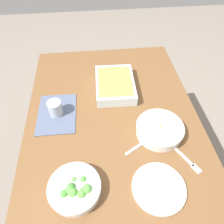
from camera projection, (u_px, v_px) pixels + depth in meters
ground_plane at (112, 173)px, 1.69m from camera, size 6.00×6.00×0.00m
dining_table at (112, 122)px, 1.21m from camera, size 1.20×0.90×0.74m
placemat at (57, 113)px, 1.13m from camera, size 0.28×0.20×0.00m
stew_bowl at (160, 129)px, 1.02m from camera, size 0.23×0.23×0.06m
broccoli_bowl at (75, 188)px, 0.83m from camera, size 0.21×0.21×0.07m
baking_dish at (115, 84)px, 1.23m from camera, size 0.31×0.23×0.06m
drink_cup at (56, 109)px, 1.10m from camera, size 0.07×0.07×0.08m
side_plate at (159, 188)px, 0.86m from camera, size 0.22×0.22×0.01m
spoon_by_stew at (144, 142)px, 1.01m from camera, size 0.10×0.16×0.01m
fork_on_table at (187, 160)px, 0.95m from camera, size 0.16×0.10×0.01m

